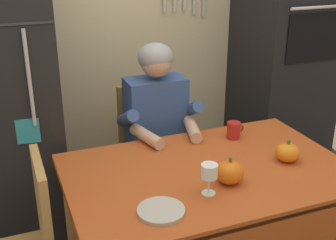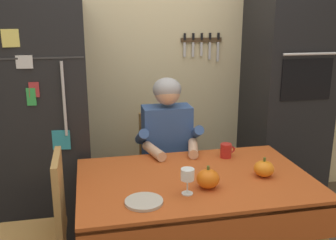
# 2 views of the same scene
# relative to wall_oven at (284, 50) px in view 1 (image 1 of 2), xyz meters

# --- Properties ---
(back_wall_assembly) EXTENTS (3.70, 0.13, 2.60)m
(back_wall_assembly) POSITION_rel_wall_oven_xyz_m (-1.00, 0.35, 0.25)
(back_wall_assembly) COLOR beige
(back_wall_assembly) RESTS_ON ground
(wall_oven) EXTENTS (0.60, 0.64, 2.10)m
(wall_oven) POSITION_rel_wall_oven_xyz_m (0.00, 0.00, 0.00)
(wall_oven) COLOR black
(wall_oven) RESTS_ON ground
(dining_table) EXTENTS (1.40, 0.90, 0.74)m
(dining_table) POSITION_rel_wall_oven_xyz_m (-1.05, -0.92, -0.39)
(dining_table) COLOR tan
(dining_table) RESTS_ON ground
(chair_behind_person) EXTENTS (0.40, 0.40, 0.93)m
(chair_behind_person) POSITION_rel_wall_oven_xyz_m (-1.09, -0.13, -0.54)
(chair_behind_person) COLOR #9E6B33
(chair_behind_person) RESTS_ON ground
(seated_person) EXTENTS (0.47, 0.55, 1.25)m
(seated_person) POSITION_rel_wall_oven_xyz_m (-1.09, -0.32, -0.31)
(seated_person) COLOR #38384C
(seated_person) RESTS_ON ground
(coffee_mug) EXTENTS (0.10, 0.08, 0.10)m
(coffee_mug) POSITION_rel_wall_oven_xyz_m (-0.75, -0.62, -0.26)
(coffee_mug) COLOR #B2231E
(coffee_mug) RESTS_ON dining_table
(wine_glass) EXTENTS (0.08, 0.08, 0.15)m
(wine_glass) POSITION_rel_wall_oven_xyz_m (-1.15, -1.10, -0.20)
(wine_glass) COLOR white
(wine_glass) RESTS_ON dining_table
(pumpkin_large) EXTENTS (0.13, 0.13, 0.13)m
(pumpkin_large) POSITION_rel_wall_oven_xyz_m (-1.02, -1.05, -0.26)
(pumpkin_large) COLOR orange
(pumpkin_large) RESTS_ON dining_table
(pumpkin_medium) EXTENTS (0.12, 0.12, 0.12)m
(pumpkin_medium) POSITION_rel_wall_oven_xyz_m (-0.64, -0.97, -0.26)
(pumpkin_medium) COLOR orange
(pumpkin_medium) RESTS_ON dining_table
(serving_tray) EXTENTS (0.20, 0.20, 0.02)m
(serving_tray) POSITION_rel_wall_oven_xyz_m (-1.40, -1.16, -0.30)
(serving_tray) COLOR #B7B2A8
(serving_tray) RESTS_ON dining_table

